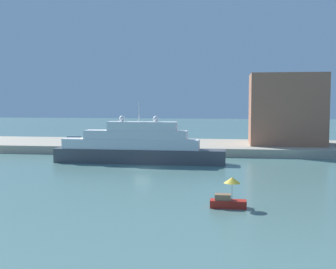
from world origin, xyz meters
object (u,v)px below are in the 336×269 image
(large_yacht, at_px, (137,147))
(person_figure, at_px, (92,142))
(small_motorboat, at_px, (228,197))
(parked_car, at_px, (75,140))
(mooring_bollard, at_px, (187,145))
(harbor_building, at_px, (286,109))

(large_yacht, height_order, person_figure, large_yacht)
(large_yacht, distance_m, small_motorboat, 33.87)
(large_yacht, xyz_separation_m, small_motorboat, (16.03, -29.79, -1.71))
(parked_car, bearing_deg, small_motorboat, -54.58)
(person_figure, distance_m, mooring_bollard, 19.74)
(person_figure, bearing_deg, parked_car, 135.61)
(large_yacht, distance_m, person_figure, 17.20)
(harbor_building, distance_m, parked_car, 46.34)
(parked_car, bearing_deg, person_figure, -44.39)
(small_motorboat, bearing_deg, person_figure, 123.76)
(large_yacht, height_order, harbor_building, harbor_building)
(large_yacht, relative_size, harbor_building, 1.97)
(small_motorboat, bearing_deg, parked_car, 125.42)
(small_motorboat, height_order, mooring_bollard, small_motorboat)
(large_yacht, bearing_deg, small_motorboat, -61.72)
(person_figure, height_order, mooring_bollard, person_figure)
(small_motorboat, bearing_deg, large_yacht, 118.28)
(large_yacht, height_order, mooring_bollard, large_yacht)
(small_motorboat, relative_size, person_figure, 2.20)
(large_yacht, bearing_deg, harbor_building, 37.40)
(large_yacht, bearing_deg, mooring_bollard, 55.13)
(parked_car, relative_size, mooring_bollard, 5.07)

